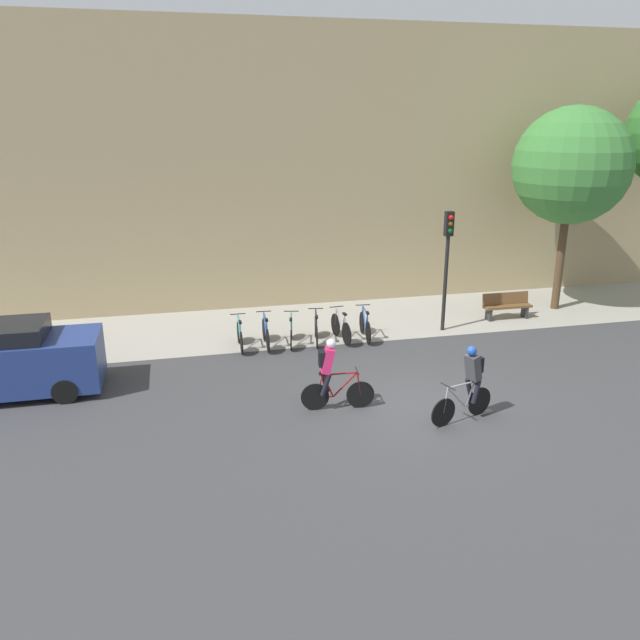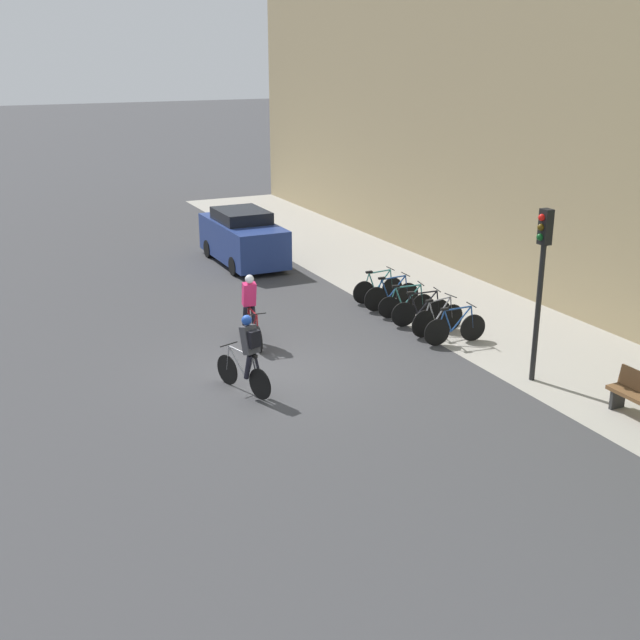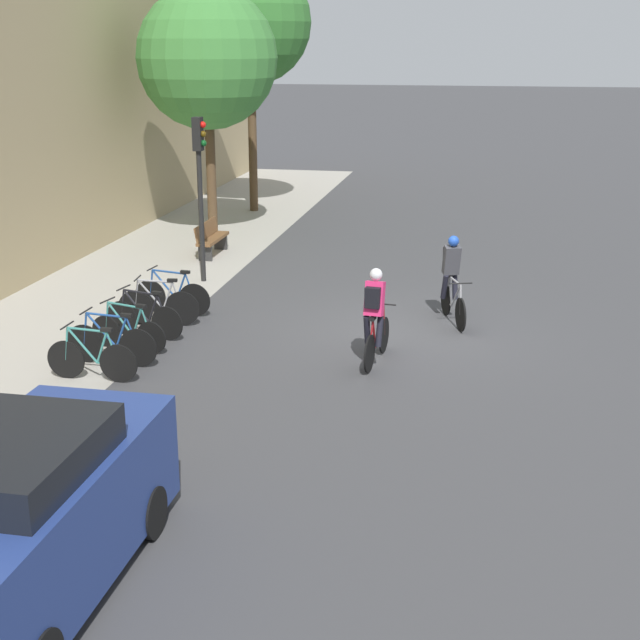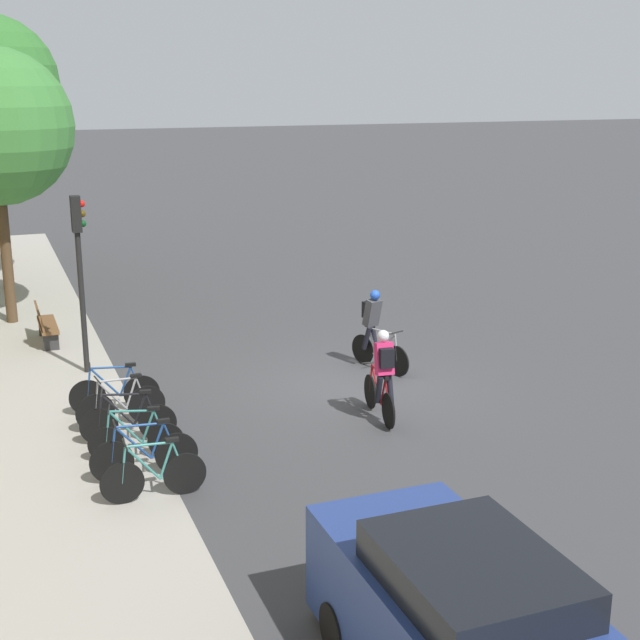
{
  "view_description": "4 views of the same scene",
  "coord_description": "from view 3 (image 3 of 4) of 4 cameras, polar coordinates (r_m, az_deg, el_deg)",
  "views": [
    {
      "loc": [
        -5.29,
        -12.8,
        6.65
      ],
      "look_at": [
        -1.81,
        2.29,
        1.58
      ],
      "focal_mm": 35.0,
      "sensor_mm": 36.0,
      "label": 1
    },
    {
      "loc": [
        15.85,
        -6.35,
        7.02
      ],
      "look_at": [
        0.77,
        0.87,
        1.37
      ],
      "focal_mm": 45.0,
      "sensor_mm": 36.0,
      "label": 2
    },
    {
      "loc": [
        -16.84,
        -1.64,
        5.55
      ],
      "look_at": [
        -1.93,
        1.28,
        0.75
      ],
      "focal_mm": 50.0,
      "sensor_mm": 36.0,
      "label": 3
    },
    {
      "loc": [
        -16.22,
        6.99,
        6.24
      ],
      "look_at": [
        -0.42,
        0.9,
        1.63
      ],
      "focal_mm": 50.0,
      "sensor_mm": 36.0,
      "label": 4
    }
  ],
  "objects": [
    {
      "name": "ground",
      "position": [
        17.81,
        5.25,
        -0.71
      ],
      "size": [
        200.0,
        200.0,
        0.0
      ],
      "primitive_type": "plane",
      "color": "#3D3D3F"
    },
    {
      "name": "kerb_strip",
      "position": [
        19.62,
        -14.75,
        0.5
      ],
      "size": [
        44.0,
        4.5,
        0.01
      ],
      "primitive_type": "cube",
      "color": "#A39E93",
      "rests_on": "ground"
    },
    {
      "name": "cyclist_pink",
      "position": [
        15.63,
        3.55,
        0.35
      ],
      "size": [
        1.76,
        0.49,
        1.78
      ],
      "color": "black",
      "rests_on": "ground"
    },
    {
      "name": "cyclist_grey",
      "position": [
        18.38,
        8.44,
        2.82
      ],
      "size": [
        1.72,
        0.67,
        1.78
      ],
      "color": "black",
      "rests_on": "ground"
    },
    {
      "name": "parked_bike_0",
      "position": [
        15.56,
        -14.39,
        -2.38
      ],
      "size": [
        0.46,
        1.63,
        0.97
      ],
      "color": "black",
      "rests_on": "ground"
    },
    {
      "name": "parked_bike_1",
      "position": [
        16.23,
        -13.23,
        -1.42
      ],
      "size": [
        0.46,
        1.74,
        0.99
      ],
      "color": "black",
      "rests_on": "ground"
    },
    {
      "name": "parked_bike_2",
      "position": [
        16.91,
        -12.16,
        -0.68
      ],
      "size": [
        0.48,
        1.58,
        0.94
      ],
      "color": "black",
      "rests_on": "ground"
    },
    {
      "name": "parked_bike_3",
      "position": [
        17.59,
        -11.18,
        0.16
      ],
      "size": [
        0.47,
        1.67,
        0.97
      ],
      "color": "black",
      "rests_on": "ground"
    },
    {
      "name": "parked_bike_4",
      "position": [
        18.28,
        -10.28,
        0.92
      ],
      "size": [
        0.46,
        1.67,
        0.99
      ],
      "color": "black",
      "rests_on": "ground"
    },
    {
      "name": "parked_bike_5",
      "position": [
        18.98,
        -9.43,
        1.57
      ],
      "size": [
        0.46,
        1.71,
        0.98
      ],
      "color": "black",
      "rests_on": "ground"
    },
    {
      "name": "traffic_light_pole",
      "position": [
        21.09,
        -7.7,
        9.5
      ],
      "size": [
        0.26,
        0.3,
        3.86
      ],
      "color": "black",
      "rests_on": "ground"
    },
    {
      "name": "bench",
      "position": [
        24.14,
        -6.99,
        5.24
      ],
      "size": [
        1.7,
        0.44,
        0.89
      ],
      "color": "brown",
      "rests_on": "ground"
    },
    {
      "name": "parked_car",
      "position": [
        9.75,
        -18.58,
        -11.98
      ],
      "size": [
        4.3,
        1.84,
        1.85
      ],
      "color": "navy",
      "rests_on": "ground"
    },
    {
      "name": "street_tree_0",
      "position": [
        26.04,
        -7.25,
        16.27
      ],
      "size": [
        3.95,
        3.95,
        7.03
      ],
      "color": "#4C3823",
      "rests_on": "ground"
    },
    {
      "name": "street_tree_1",
      "position": [
        30.06,
        -4.51,
        18.44
      ],
      "size": [
        3.94,
        3.94,
        8.05
      ],
      "color": "#4C3823",
      "rests_on": "ground"
    }
  ]
}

